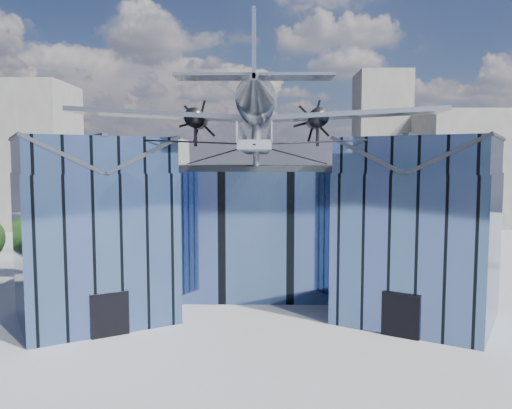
{
  "coord_description": "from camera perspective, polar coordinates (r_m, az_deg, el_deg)",
  "views": [
    {
      "loc": [
        0.36,
        -32.86,
        10.25
      ],
      "look_at": [
        0.0,
        2.0,
        7.2
      ],
      "focal_mm": 35.0,
      "sensor_mm": 36.0,
      "label": 1
    }
  ],
  "objects": [
    {
      "name": "ground_plane",
      "position": [
        34.43,
        -0.03,
        -12.32
      ],
      "size": [
        120.0,
        120.0,
        0.0
      ],
      "primitive_type": "plane",
      "color": "gray"
    },
    {
      "name": "bg_towers",
      "position": [
        83.36,
        1.34,
        4.83
      ],
      "size": [
        77.0,
        24.5,
        26.0
      ],
      "color": "slate",
      "rests_on": "ground"
    },
    {
      "name": "museum",
      "position": [
        38.97,
        0.06,
        -1.94
      ],
      "size": [
        32.88,
        24.5,
        17.6
      ],
      "color": "#476192",
      "rests_on": "ground"
    }
  ]
}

